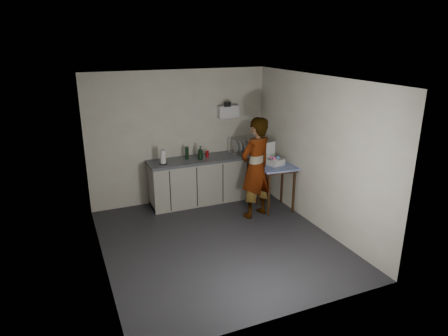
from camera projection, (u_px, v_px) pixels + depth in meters
name	position (u px, v px, depth m)	size (l,w,h in m)	color
ground	(219.00, 241.00, 6.51)	(4.00, 4.00, 0.00)	#26252A
wall_back	(180.00, 137.00, 7.84)	(3.60, 0.02, 2.60)	beige
wall_right	(316.00, 153.00, 6.77)	(0.02, 4.00, 2.60)	beige
wall_left	(97.00, 182.00, 5.43)	(0.02, 4.00, 2.60)	beige
ceiling	(218.00, 80.00, 5.69)	(3.60, 4.00, 0.01)	white
kitchen_counter	(205.00, 181.00, 8.01)	(2.24, 0.62, 0.91)	black
wall_shelf	(228.00, 112.00, 8.01)	(0.42, 0.18, 0.37)	silver
side_table	(276.00, 171.00, 7.51)	(0.74, 0.74, 0.88)	#3E250E
standing_man	(256.00, 168.00, 7.18)	(0.68, 0.45, 1.86)	#B2A593
soap_bottle	(200.00, 153.00, 7.71)	(0.10, 0.10, 0.27)	black
soda_can	(207.00, 154.00, 7.89)	(0.06, 0.06, 0.12)	red
dark_bottle	(187.00, 153.00, 7.73)	(0.07, 0.07, 0.24)	black
paper_towel	(163.00, 157.00, 7.44)	(0.15, 0.15, 0.27)	black
dish_rack	(240.00, 149.00, 8.17)	(0.45, 0.34, 0.32)	silver
bakery_box	(274.00, 160.00, 7.53)	(0.35, 0.36, 0.40)	silver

